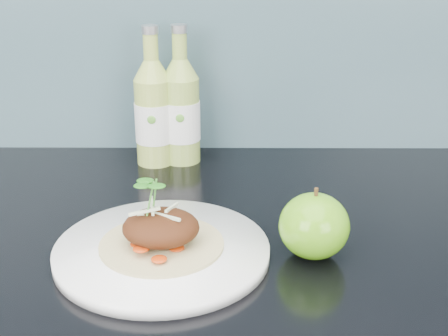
{
  "coord_description": "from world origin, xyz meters",
  "views": [
    {
      "loc": [
        0.08,
        0.86,
        1.31
      ],
      "look_at": [
        0.07,
        1.63,
        1.0
      ],
      "focal_mm": 50.0,
      "sensor_mm": 36.0,
      "label": 1
    }
  ],
  "objects_px": {
    "dinner_plate": "(162,251)",
    "green_apple": "(314,226)",
    "cider_bottle_left": "(154,113)",
    "cider_bottle_right": "(181,111)"
  },
  "relations": [
    {
      "from": "dinner_plate",
      "to": "cider_bottle_left",
      "type": "height_order",
      "value": "cider_bottle_left"
    },
    {
      "from": "cider_bottle_right",
      "to": "dinner_plate",
      "type": "bearing_deg",
      "value": -86.3
    },
    {
      "from": "dinner_plate",
      "to": "green_apple",
      "type": "bearing_deg",
      "value": 1.35
    },
    {
      "from": "green_apple",
      "to": "cider_bottle_right",
      "type": "xyz_separation_m",
      "value": [
        -0.19,
        0.34,
        0.05
      ]
    },
    {
      "from": "dinner_plate",
      "to": "cider_bottle_left",
      "type": "relative_size",
      "value": 1.25
    },
    {
      "from": "dinner_plate",
      "to": "cider_bottle_left",
      "type": "bearing_deg",
      "value": 97.52
    },
    {
      "from": "cider_bottle_left",
      "to": "dinner_plate",
      "type": "bearing_deg",
      "value": -106.94
    },
    {
      "from": "dinner_plate",
      "to": "green_apple",
      "type": "height_order",
      "value": "green_apple"
    },
    {
      "from": "green_apple",
      "to": "cider_bottle_right",
      "type": "bearing_deg",
      "value": 119.61
    },
    {
      "from": "cider_bottle_left",
      "to": "cider_bottle_right",
      "type": "height_order",
      "value": "same"
    }
  ]
}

